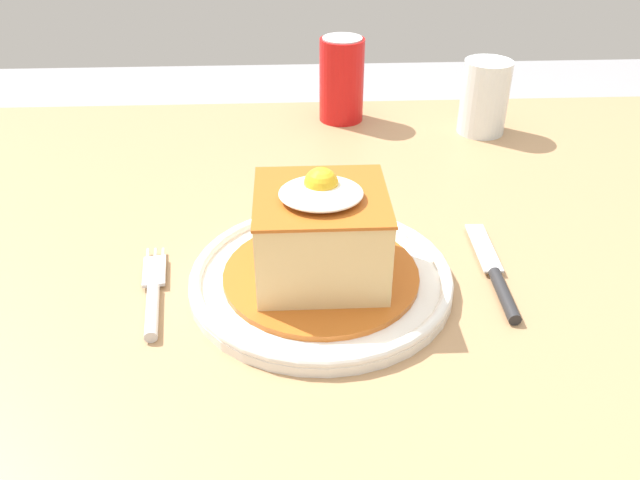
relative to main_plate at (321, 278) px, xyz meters
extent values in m
cube|color=#A87F56|center=(0.01, 0.05, -0.03)|extent=(1.48, 0.90, 0.04)
cylinder|color=white|center=(0.00, 0.00, 0.00)|extent=(0.26, 0.26, 0.01)
torus|color=white|center=(0.00, 0.00, 0.00)|extent=(0.26, 0.26, 0.01)
cylinder|color=#B75B1E|center=(0.00, 0.00, 0.00)|extent=(0.19, 0.19, 0.01)
cube|color=#E5C684|center=(0.00, 0.00, 0.05)|extent=(0.12, 0.12, 0.08)
cube|color=#B75B1E|center=(0.00, 0.00, 0.09)|extent=(0.12, 0.12, 0.00)
ellipsoid|color=white|center=(0.00, -0.01, 0.10)|extent=(0.08, 0.07, 0.01)
sphere|color=yellow|center=(0.00, 0.00, 0.10)|extent=(0.03, 0.03, 0.03)
cylinder|color=silver|center=(-0.16, -0.04, 0.00)|extent=(0.02, 0.08, 0.01)
cube|color=silver|center=(-0.17, 0.02, 0.00)|extent=(0.03, 0.05, 0.00)
cylinder|color=silver|center=(-0.16, 0.05, 0.00)|extent=(0.01, 0.03, 0.00)
cylinder|color=silver|center=(-0.17, 0.05, 0.00)|extent=(0.01, 0.03, 0.00)
cylinder|color=silver|center=(-0.18, 0.05, 0.00)|extent=(0.01, 0.03, 0.00)
cylinder|color=#262628|center=(0.17, -0.03, 0.00)|extent=(0.01, 0.08, 0.01)
cube|color=silver|center=(0.17, 0.05, 0.00)|extent=(0.02, 0.09, 0.00)
cylinder|color=red|center=(0.05, 0.43, 0.05)|extent=(0.07, 0.07, 0.12)
cylinder|color=silver|center=(0.05, 0.43, 0.11)|extent=(0.06, 0.06, 0.00)
cylinder|color=gold|center=(0.25, 0.37, 0.02)|extent=(0.06, 0.06, 0.06)
cylinder|color=silver|center=(0.25, 0.37, 0.04)|extent=(0.07, 0.07, 0.10)
camera|label=1|loc=(-0.03, -0.51, 0.37)|focal=36.57mm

